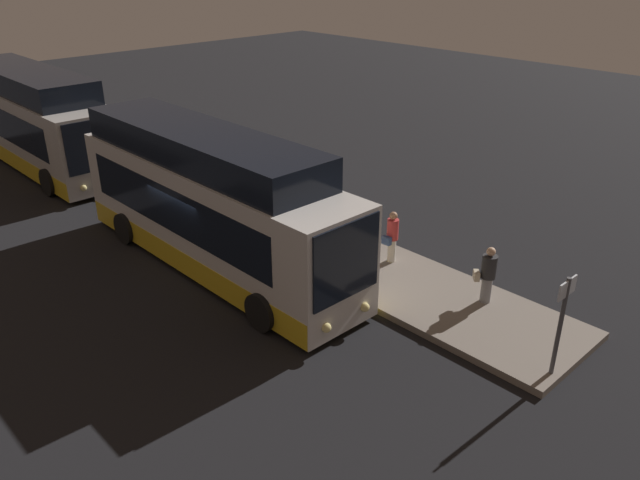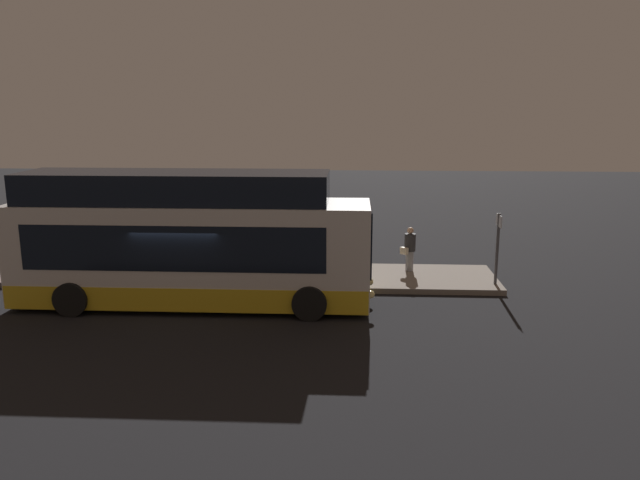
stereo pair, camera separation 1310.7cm
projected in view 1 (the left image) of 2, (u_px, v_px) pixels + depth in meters
ground at (209, 265)px, 18.73m from camera, size 80.00×80.00×0.00m
platform at (289, 231)px, 20.69m from camera, size 20.00×3.23×0.19m
bus_lead at (211, 207)px, 18.00m from camera, size 10.82×2.70×4.08m
bus_second at (37, 123)px, 26.43m from camera, size 11.10×2.87×4.08m
passenger_boarding at (488, 273)px, 16.10m from camera, size 0.64×0.63×1.58m
passenger_waiting at (361, 244)px, 17.21m from camera, size 0.51×0.34×1.85m
passenger_with_bags at (392, 235)px, 18.17m from camera, size 0.36×0.53×1.59m
suitcase at (337, 266)px, 17.62m from camera, size 0.43×0.26×0.82m
sign_post at (562, 315)px, 13.08m from camera, size 0.10×0.70×2.38m
trash_bin at (267, 209)px, 21.33m from camera, size 0.44×0.44×0.65m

